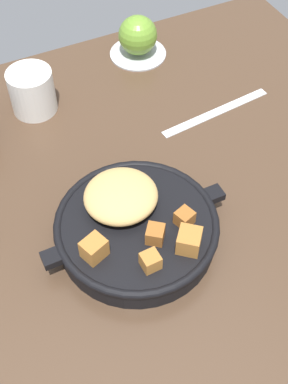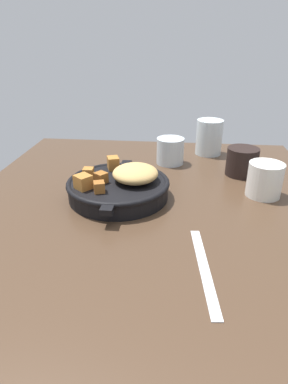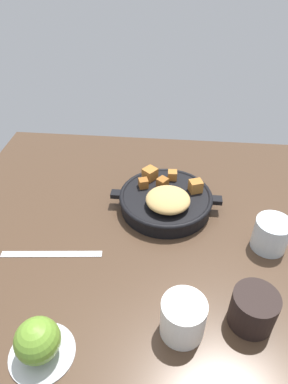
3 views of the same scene
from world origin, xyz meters
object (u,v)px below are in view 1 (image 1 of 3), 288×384
Objects in this scene: cast_iron_skillet at (135,225)px; ceramic_mug_white at (32,91)px; red_apple at (138,35)px; butter_knife at (216,112)px.

ceramic_mug_white reaches higher than cast_iron_skillet.
red_apple reaches higher than cast_iron_skillet.
cast_iron_skillet is 32.51cm from ceramic_mug_white.
butter_knife is at bearing -76.50° from red_apple.
red_apple is at bearing 64.17° from cast_iron_skillet.
ceramic_mug_white is (-22.98, -6.38, -0.43)cm from red_apple.
cast_iron_skillet is 42.90cm from red_apple.
ceramic_mug_white is at bearing -164.48° from red_apple.
ceramic_mug_white is (-4.30, 32.21, 1.00)cm from cast_iron_skillet.
red_apple is 0.34× the size of butter_knife.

